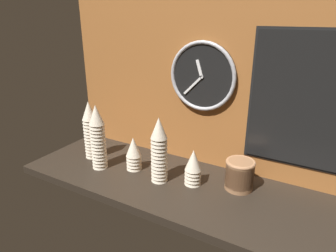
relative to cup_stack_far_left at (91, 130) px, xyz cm
name	(u,v)px	position (x,y,z in cm)	size (l,w,h in cm)	color
ground_plane	(177,185)	(55.18, -0.28, -18.53)	(160.00, 56.00, 4.00)	black
wall_tiled_back	(203,67)	(55.18, 26.22, 35.97)	(160.00, 3.00, 105.00)	#A3602D
cup_stack_far_left	(91,130)	(0.00, 0.00, 0.00)	(8.10, 8.10, 33.06)	beige
cup_stack_center_left	(134,153)	(29.37, 0.21, -7.54)	(8.10, 8.10, 17.98)	beige
cup_stack_center	(159,150)	(47.25, -3.77, 0.00)	(8.10, 8.10, 33.06)	beige
cup_stack_center_right	(193,167)	(62.97, 1.54, -7.54)	(8.10, 8.10, 17.98)	beige
cup_stack_left	(98,137)	(12.39, -7.87, 0.94)	(8.10, 8.10, 34.94)	beige
bowl_stack_right	(240,174)	(83.54, 8.84, -8.99)	(13.71, 13.71, 14.41)	#996B47
wall_clock	(202,77)	(56.52, 23.19, 31.68)	(35.32, 2.70, 35.32)	black
menu_board	(307,102)	(105.79, 24.07, 25.15)	(50.11, 1.32, 62.05)	black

